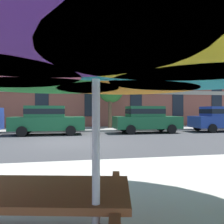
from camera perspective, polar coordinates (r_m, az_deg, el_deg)
The scene contains 9 objects.
ground_plane at distance 10.76m, azimuth -11.72°, elevation -7.56°, with size 120.00×120.00×0.00m, color #38383A.
sidewalk_far at distance 17.51m, azimuth -11.41°, elevation -4.35°, with size 56.00×3.60×0.12m, color gray.
apartment_building at distance 26.12m, azimuth -11.27°, elevation 11.14°, with size 41.06×12.08×12.80m.
sedan_green at distance 14.42m, azimuth -16.09°, elevation -1.79°, with size 4.40×1.98×1.78m.
sedan_green_midblock at distance 15.24m, azimuth 8.63°, elevation -1.68°, with size 4.40×1.98×1.78m.
sedan_blue at distance 17.94m, azimuth 25.88°, elevation -1.41°, with size 4.40×1.98×1.78m.
street_tree_middle at distance 18.32m, azimuth -0.69°, elevation 6.32°, with size 2.14×2.02×4.53m.
patio_umbrella at distance 1.74m, azimuth -4.09°, elevation 17.21°, with size 3.26×3.03×2.31m.
picnic_table at distance 2.35m, azimuth -20.44°, elevation -24.18°, with size 2.09×1.87×0.77m.
Camera 1 is at (0.15, -10.66, 1.46)m, focal length 36.11 mm.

